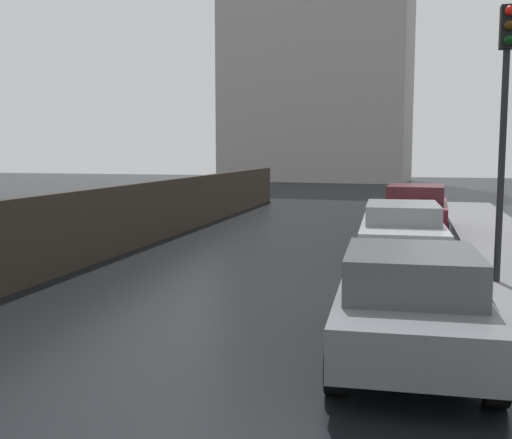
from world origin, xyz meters
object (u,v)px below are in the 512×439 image
car_silver_mid_road (402,232)px  car_grey_behind_camera (410,302)px  traffic_light (505,95)px  car_maroon_far_ahead (416,210)px

car_silver_mid_road → car_grey_behind_camera: bearing=-90.5°
car_silver_mid_road → traffic_light: size_ratio=0.86×
car_maroon_far_ahead → traffic_light: 7.68m
car_silver_mid_road → traffic_light: 3.83m
car_maroon_far_ahead → traffic_light: (1.43, -7.02, 2.75)m
car_maroon_far_ahead → car_grey_behind_camera: 11.35m
car_grey_behind_camera → car_silver_mid_road: bearing=89.4°
car_silver_mid_road → car_maroon_far_ahead: car_maroon_far_ahead is taller
car_silver_mid_road → car_maroon_far_ahead: bearing=84.1°
car_silver_mid_road → car_maroon_far_ahead: size_ratio=0.95×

